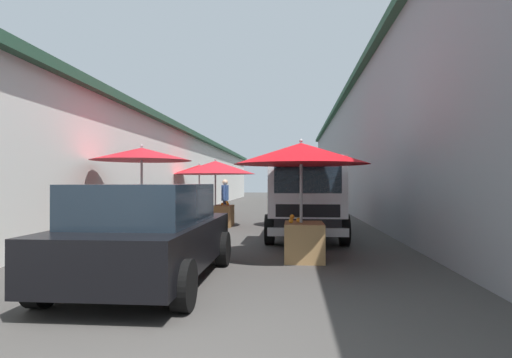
% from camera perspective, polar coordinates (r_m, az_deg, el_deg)
% --- Properties ---
extents(ground, '(90.00, 90.00, 0.00)m').
position_cam_1_polar(ground, '(16.80, 0.90, -5.52)').
color(ground, '#3D3A38').
extents(building_left_whitewash, '(49.80, 7.50, 4.02)m').
position_cam_1_polar(building_left_whitewash, '(20.78, -19.31, 1.05)').
color(building_left_whitewash, silver).
rests_on(building_left_whitewash, ground).
extents(building_right_concrete, '(49.80, 7.50, 5.94)m').
position_cam_1_polar(building_right_concrete, '(19.98, 23.00, 3.88)').
color(building_right_concrete, gray).
rests_on(building_right_concrete, ground).
extents(fruit_stall_near_right, '(2.66, 2.66, 2.27)m').
position_cam_1_polar(fruit_stall_near_right, '(13.99, -5.42, 0.78)').
color(fruit_stall_near_right, '#9E9EA3').
rests_on(fruit_stall_near_right, ground).
extents(fruit_stall_far_right, '(2.48, 2.48, 2.42)m').
position_cam_1_polar(fruit_stall_far_right, '(10.75, -15.26, 1.61)').
color(fruit_stall_far_right, '#9E9EA3').
rests_on(fruit_stall_far_right, ground).
extents(fruit_stall_far_left, '(2.48, 2.48, 2.33)m').
position_cam_1_polar(fruit_stall_far_left, '(18.75, -7.64, 0.51)').
color(fruit_stall_far_left, '#9E9EA3').
rests_on(fruit_stall_far_left, ground).
extents(fruit_stall_near_left, '(2.58, 2.58, 2.31)m').
position_cam_1_polar(fruit_stall_near_left, '(8.01, 6.21, 1.61)').
color(fruit_stall_near_left, '#9E9EA3').
rests_on(fruit_stall_near_left, ground).
extents(fruit_stall_mid_lane, '(2.26, 2.26, 2.35)m').
position_cam_1_polar(fruit_stall_mid_lane, '(14.18, 6.50, 0.65)').
color(fruit_stall_mid_lane, '#9E9EA3').
rests_on(fruit_stall_mid_lane, ground).
extents(hatchback_car, '(3.92, 1.93, 1.45)m').
position_cam_1_polar(hatchback_car, '(6.39, -14.31, -7.09)').
color(hatchback_car, black).
rests_on(hatchback_car, ground).
extents(delivery_truck, '(4.93, 2.00, 2.08)m').
position_cam_1_polar(delivery_truck, '(10.65, 6.81, -2.82)').
color(delivery_truck, black).
rests_on(delivery_truck, ground).
extents(vendor_by_crates, '(0.64, 0.22, 1.60)m').
position_cam_1_polar(vendor_by_crates, '(16.08, -4.23, -2.47)').
color(vendor_by_crates, '#232328').
rests_on(vendor_by_crates, ground).
extents(vendor_in_shade, '(0.25, 0.66, 1.66)m').
position_cam_1_polar(vendor_in_shade, '(17.88, 9.98, -2.12)').
color(vendor_in_shade, '#232328').
rests_on(vendor_in_shade, ground).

